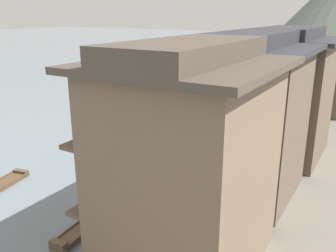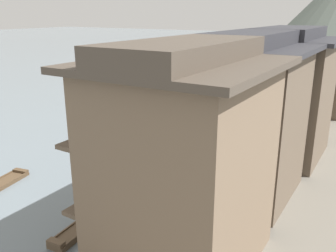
{
  "view_description": "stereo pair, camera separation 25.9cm",
  "coord_description": "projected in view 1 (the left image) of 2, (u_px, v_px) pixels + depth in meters",
  "views": [
    {
      "loc": [
        16.87,
        -4.46,
        10.39
      ],
      "look_at": [
        2.71,
        18.88,
        1.8
      ],
      "focal_mm": 38.62,
      "sensor_mm": 36.0,
      "label": 1
    },
    {
      "loc": [
        17.09,
        -4.32,
        10.39
      ],
      "look_at": [
        2.71,
        18.88,
        1.8
      ],
      "focal_mm": 38.62,
      "sensor_mm": 36.0,
      "label": 2
    }
  ],
  "objects": [
    {
      "name": "boat_moored_far",
      "position": [
        92.0,
        219.0,
        18.57
      ],
      "size": [
        1.43,
        5.4,
        0.72
      ],
      "color": "brown",
      "rests_on": "ground"
    },
    {
      "name": "house_waterfront_narrow",
      "position": [
        296.0,
        93.0,
        31.28
      ],
      "size": [
        5.46,
        6.56,
        6.14
      ],
      "color": "#75604C",
      "rests_on": "riverbank_right"
    },
    {
      "name": "house_waterfront_second",
      "position": [
        248.0,
        117.0,
        19.34
      ],
      "size": [
        6.36,
        6.74,
        8.74
      ],
      "color": "brown",
      "rests_on": "riverbank_right"
    },
    {
      "name": "boat_moored_third",
      "position": [
        208.0,
        140.0,
        29.99
      ],
      "size": [
        1.65,
        3.66,
        0.8
      ],
      "color": "#232326",
      "rests_on": "ground"
    },
    {
      "name": "boat_moored_nearest",
      "position": [
        155.0,
        102.0,
        43.04
      ],
      "size": [
        1.9,
        4.93,
        0.72
      ],
      "color": "#33281E",
      "rests_on": "ground"
    },
    {
      "name": "house_waterfront_tall",
      "position": [
        284.0,
        94.0,
        24.83
      ],
      "size": [
        6.7,
        7.23,
        8.74
      ],
      "color": "brown",
      "rests_on": "riverbank_right"
    },
    {
      "name": "house_waterfront_nearest",
      "position": [
        187.0,
        161.0,
        13.61
      ],
      "size": [
        6.5,
        7.17,
        8.74
      ],
      "color": "#75604C",
      "rests_on": "riverbank_right"
    },
    {
      "name": "house_waterfront_far",
      "position": [
        317.0,
        81.0,
        36.69
      ],
      "size": [
        6.5,
        7.24,
        6.14
      ],
      "color": "brown",
      "rests_on": "riverbank_right"
    }
  ]
}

